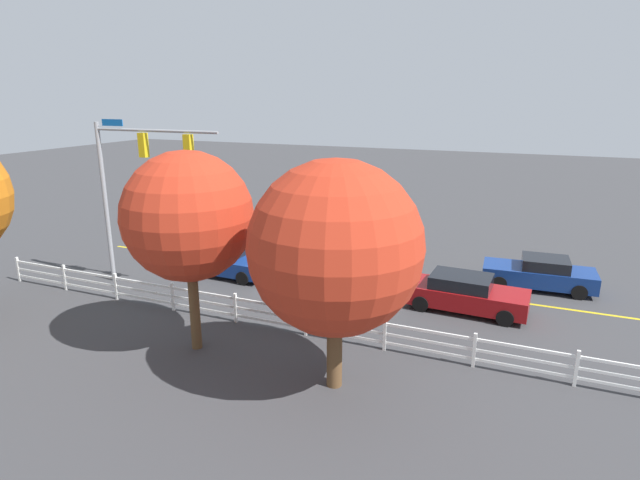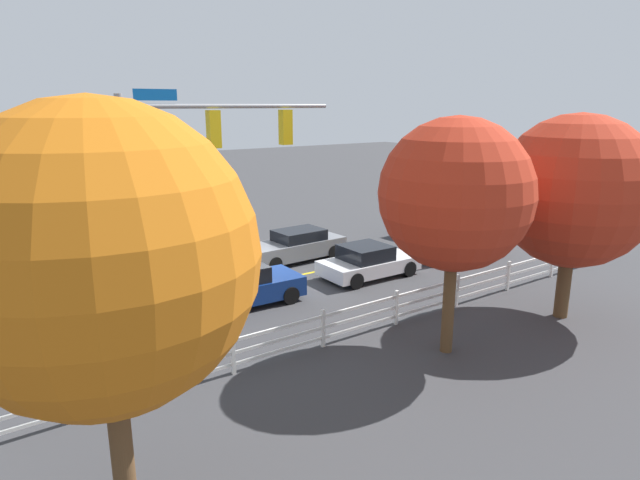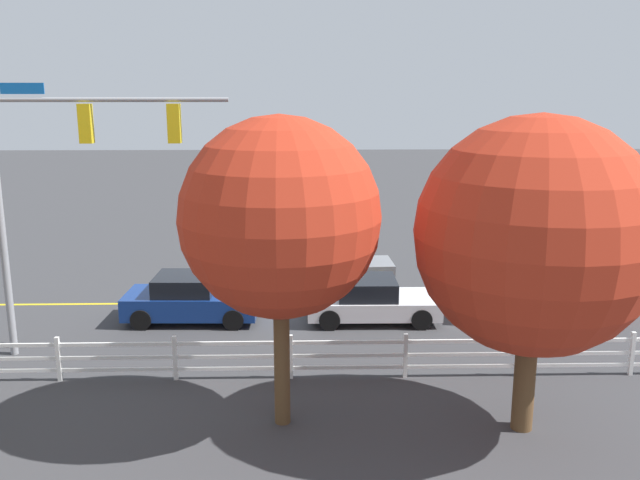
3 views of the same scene
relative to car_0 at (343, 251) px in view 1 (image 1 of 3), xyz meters
The scene contains 11 objects.
ground_plane 3.51m from the car_0, 33.66° to the left, with size 120.00×120.00×0.00m, color #38383A.
lane_center_stripe 2.32m from the car_0, 120.86° to the left, with size 28.00×0.16×0.01m, color gold.
signal_assembly 10.53m from the car_0, 40.85° to the left, with size 6.19×0.38×7.29m.
car_0 is the anchor object (origin of this frame).
car_1 9.18m from the car_0, behind, with size 4.75×2.12×1.42m.
car_2 7.39m from the car_0, 151.17° to the left, with size 4.75×2.12×1.44m.
car_3 5.79m from the car_0, 38.49° to the left, with size 4.16×2.06×1.47m.
car_4 3.89m from the car_0, 107.20° to the left, with size 4.12×2.06×1.36m.
white_rail_fence 8.05m from the car_0, 90.98° to the left, with size 26.10×0.10×1.15m.
tree_0 11.11m from the car_0, 82.02° to the left, with size 4.18×4.18×6.66m.
tree_2 11.87m from the car_0, 109.05° to the left, with size 4.89×4.89×6.69m.
Camera 1 is at (-11.40, 21.47, 8.26)m, focal length 29.00 mm.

